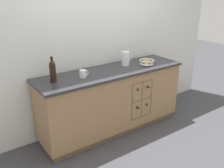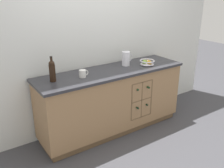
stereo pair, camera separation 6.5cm
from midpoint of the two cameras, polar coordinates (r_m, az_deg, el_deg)
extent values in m
plane|color=#424247|center=(3.84, -0.49, -10.15)|extent=(14.00, 14.00, 0.00)
cube|color=silver|center=(3.65, -3.80, 9.74)|extent=(4.53, 0.06, 2.55)
cube|color=brown|center=(3.82, -0.50, -9.57)|extent=(2.07, 0.51, 0.09)
cube|color=#99724C|center=(3.61, -0.52, -3.45)|extent=(2.13, 0.57, 0.80)
cube|color=#2D2D33|center=(3.46, -0.54, 2.89)|extent=(2.17, 0.61, 0.03)
cube|color=brown|center=(3.65, 5.28, -3.09)|extent=(0.36, 0.01, 0.54)
cube|color=brown|center=(3.51, 3.54, -4.09)|extent=(0.02, 0.10, 0.54)
cube|color=brown|center=(3.73, 7.94, -2.68)|extent=(0.02, 0.10, 0.54)
cube|color=brown|center=(3.73, 5.66, -7.17)|extent=(0.36, 0.10, 0.02)
cube|color=brown|center=(3.61, 5.81, -3.37)|extent=(0.36, 0.10, 0.02)
cube|color=brown|center=(3.51, 5.97, 0.68)|extent=(0.36, 0.10, 0.02)
cube|color=brown|center=(3.61, 5.81, -3.37)|extent=(0.02, 0.10, 0.54)
cylinder|color=black|center=(3.66, 3.74, -4.54)|extent=(0.07, 0.19, 0.07)
cylinder|color=black|center=(3.57, 5.13, -5.31)|extent=(0.03, 0.08, 0.03)
cylinder|color=black|center=(3.78, 5.67, -3.73)|extent=(0.07, 0.21, 0.07)
cylinder|color=black|center=(3.69, 7.15, -4.50)|extent=(0.03, 0.09, 0.03)
cylinder|color=#19381E|center=(3.57, 3.51, -0.39)|extent=(0.08, 0.21, 0.08)
cylinder|color=#19381E|center=(3.47, 5.03, -1.12)|extent=(0.03, 0.09, 0.03)
cylinder|color=#19381E|center=(3.67, 5.95, 0.10)|extent=(0.07, 0.21, 0.07)
cylinder|color=#19381E|center=(3.57, 7.49, -0.59)|extent=(0.03, 0.09, 0.03)
cylinder|color=silver|center=(3.74, 7.43, 4.49)|extent=(0.10, 0.10, 0.01)
cone|color=silver|center=(3.73, 7.45, 5.01)|extent=(0.20, 0.20, 0.06)
torus|color=silver|center=(3.72, 7.47, 5.34)|extent=(0.22, 0.22, 0.02)
sphere|color=gold|center=(3.74, 7.62, 5.07)|extent=(0.07, 0.07, 0.07)
sphere|color=#7FA838|center=(3.70, 6.90, 5.00)|extent=(0.08, 0.08, 0.08)
sphere|color=gold|center=(3.69, 7.92, 4.87)|extent=(0.07, 0.07, 0.07)
cylinder|color=white|center=(3.65, 2.60, 5.84)|extent=(0.11, 0.11, 0.21)
torus|color=white|center=(3.62, 2.62, 7.36)|extent=(0.12, 0.12, 0.01)
torus|color=white|center=(3.68, 3.34, 6.13)|extent=(0.12, 0.01, 0.12)
cylinder|color=white|center=(3.18, -7.25, 2.33)|extent=(0.09, 0.09, 0.10)
torus|color=white|center=(3.20, -6.51, 2.52)|extent=(0.07, 0.01, 0.07)
cylinder|color=black|center=(3.08, -13.95, 2.34)|extent=(0.08, 0.08, 0.21)
sphere|color=black|center=(3.04, -14.14, 4.45)|extent=(0.07, 0.07, 0.07)
cylinder|color=black|center=(3.03, -14.20, 5.02)|extent=(0.03, 0.03, 0.09)
cylinder|color=black|center=(3.02, -14.28, 5.95)|extent=(0.03, 0.03, 0.01)
camera|label=1|loc=(0.03, -90.53, -0.20)|focal=40.00mm
camera|label=2|loc=(0.03, 89.47, 0.20)|focal=40.00mm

